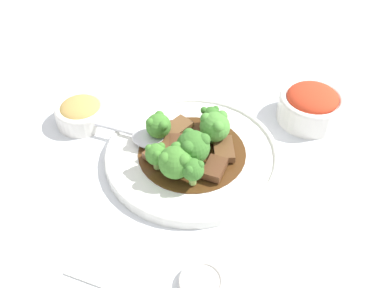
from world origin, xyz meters
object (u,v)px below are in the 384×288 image
object	(u,v)px
main_plate	(192,154)
side_bowl_appetizer	(81,112)
beef_strip_4	(215,168)
side_bowl_kimchi	(311,105)
serving_spoon	(143,135)
beef_strip_2	(163,150)
broccoli_floret_2	(193,147)
broccoli_floret_5	(193,169)
beef_strip_3	(174,130)
beef_strip_1	(188,142)
broccoli_floret_4	(158,125)
broccoli_floret_6	(156,154)
beef_strip_0	(223,149)
broccoli_floret_0	(211,115)
broccoli_floret_3	(215,126)
sauce_dish	(202,282)
broccoli_floret_1	(175,162)

from	to	relation	value
main_plate	side_bowl_appetizer	size ratio (longest dim) A/B	3.13
beef_strip_4	side_bowl_kimchi	xyz separation A→B (m)	(-0.13, -0.20, 0.01)
serving_spoon	beef_strip_2	bearing A→B (deg)	151.45
side_bowl_appetizer	side_bowl_kimchi	bearing A→B (deg)	-161.76
broccoli_floret_2	broccoli_floret_5	xyz separation A→B (m)	(-0.01, 0.04, -0.01)
beef_strip_4	serving_spoon	distance (m)	0.14
beef_strip_2	beef_strip_3	world-z (taller)	same
beef_strip_1	side_bowl_appetizer	xyz separation A→B (m)	(0.21, -0.02, -0.00)
beef_strip_2	broccoli_floret_5	size ratio (longest dim) A/B	1.48
broccoli_floret_5	broccoli_floret_4	bearing A→B (deg)	-43.13
broccoli_floret_6	serving_spoon	size ratio (longest dim) A/B	0.21
beef_strip_1	beef_strip_0	bearing A→B (deg)	-178.14
main_plate	beef_strip_4	size ratio (longest dim) A/B	6.06
beef_strip_1	side_bowl_kimchi	distance (m)	0.24
beef_strip_4	broccoli_floret_0	xyz separation A→B (m)	(0.03, -0.11, 0.02)
beef_strip_0	broccoli_floret_3	xyz separation A→B (m)	(0.02, -0.02, 0.03)
main_plate	broccoli_floret_5	distance (m)	0.08
beef_strip_4	broccoli_floret_6	world-z (taller)	broccoli_floret_6
main_plate	broccoli_floret_2	world-z (taller)	broccoli_floret_2
main_plate	broccoli_floret_0	world-z (taller)	broccoli_floret_0
main_plate	sauce_dish	size ratio (longest dim) A/B	4.82
broccoli_floret_6	sauce_dish	bearing A→B (deg)	126.19
beef_strip_3	broccoli_floret_0	size ratio (longest dim) A/B	1.99
main_plate	broccoli_floret_2	bearing A→B (deg)	109.53
broccoli_floret_2	beef_strip_4	bearing A→B (deg)	169.09
main_plate	beef_strip_1	xyz separation A→B (m)	(0.01, -0.01, 0.02)
broccoli_floret_3	serving_spoon	size ratio (longest dim) A/B	0.26
broccoli_floret_1	serving_spoon	size ratio (longest dim) A/B	0.25
beef_strip_2	broccoli_floret_5	xyz separation A→B (m)	(-0.07, 0.05, 0.02)
broccoli_floret_0	beef_strip_4	bearing A→B (deg)	108.05
broccoli_floret_4	serving_spoon	size ratio (longest dim) A/B	0.24
broccoli_floret_4	broccoli_floret_6	xyz separation A→B (m)	(-0.02, 0.06, -0.00)
main_plate	sauce_dish	world-z (taller)	main_plate
broccoli_floret_0	sauce_dish	xyz separation A→B (m)	(-0.07, 0.29, -0.03)
broccoli_floret_0	side_bowl_appetizer	xyz separation A→B (m)	(0.23, 0.04, -0.02)
broccoli_floret_1	side_bowl_appetizer	xyz separation A→B (m)	(0.21, -0.09, -0.03)
main_plate	broccoli_floret_3	world-z (taller)	broccoli_floret_3
side_bowl_kimchi	sauce_dish	world-z (taller)	side_bowl_kimchi
beef_strip_2	broccoli_floret_6	bearing A→B (deg)	94.99
broccoli_floret_2	broccoli_floret_3	distance (m)	0.06
beef_strip_3	serving_spoon	xyz separation A→B (m)	(0.05, 0.03, 0.00)
beef_strip_2	broccoli_floret_4	size ratio (longest dim) A/B	1.35
broccoli_floret_0	sauce_dish	size ratio (longest dim) A/B	0.62
beef_strip_0	broccoli_floret_1	xyz separation A→B (m)	(0.06, 0.07, 0.03)
serving_spoon	broccoli_floret_4	bearing A→B (deg)	-172.45
broccoli_floret_3	sauce_dish	distance (m)	0.26
main_plate	broccoli_floret_6	world-z (taller)	broccoli_floret_6
sauce_dish	broccoli_floret_2	bearing A→B (deg)	-70.01
broccoli_floret_2	beef_strip_0	bearing A→B (deg)	-135.64
beef_strip_1	side_bowl_appetizer	size ratio (longest dim) A/B	0.75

